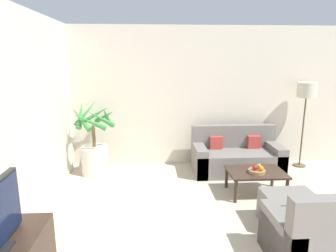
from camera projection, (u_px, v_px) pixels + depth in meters
name	position (u px, v px, depth m)	size (l,w,h in m)	color
wall_back	(249.00, 97.00, 5.93)	(8.55, 0.06, 2.70)	beige
potted_palm	(95.00, 148.00, 5.45)	(0.82, 0.83, 1.36)	beige
sofa_loveseat	(236.00, 157.00, 5.61)	(1.62, 0.76, 0.84)	slate
floor_lamp	(306.00, 94.00, 5.64)	(0.36, 0.36, 1.65)	brown
coffee_table	(256.00, 174.00, 4.65)	(0.87, 0.62, 0.38)	#38281E
fruit_bowl	(257.00, 171.00, 4.56)	(0.25, 0.25, 0.05)	#997A4C
apple_red	(255.00, 167.00, 4.53)	(0.08, 0.08, 0.08)	red
apple_green	(259.00, 166.00, 4.61)	(0.08, 0.08, 0.08)	olive
orange_fruit	(261.00, 168.00, 4.51)	(0.08, 0.08, 0.08)	orange
armchair	(318.00, 239.00, 3.05)	(0.92, 0.77, 0.88)	slate
ottoman	(289.00, 210.00, 3.81)	(0.65, 0.53, 0.42)	slate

